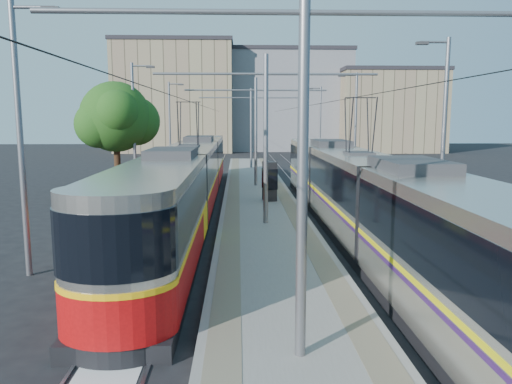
{
  "coord_description": "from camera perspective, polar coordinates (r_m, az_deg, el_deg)",
  "views": [
    {
      "loc": [
        -1.14,
        -12.82,
        4.72
      ],
      "look_at": [
        -0.4,
        8.16,
        1.6
      ],
      "focal_mm": 35.0,
      "sensor_mm": 36.0,
      "label": 1
    }
  ],
  "objects": [
    {
      "name": "tactile_strip_right",
      "position": [
        30.25,
        2.92,
        0.05
      ],
      "size": [
        0.7,
        50.0,
        0.01
      ],
      "primitive_type": "cube",
      "color": "gray",
      "rests_on": "platform"
    },
    {
      "name": "tram_left",
      "position": [
        25.21,
        -7.6,
        1.51
      ],
      "size": [
        2.43,
        32.11,
        5.5
      ],
      "color": "black",
      "rests_on": "ground"
    },
    {
      "name": "catenary",
      "position": [
        26.99,
        0.42,
        8.04
      ],
      "size": [
        9.2,
        70.0,
        7.0
      ],
      "color": "slate",
      "rests_on": "platform"
    },
    {
      "name": "street_lamps",
      "position": [
        33.84,
        -0.08,
        7.54
      ],
      "size": [
        15.18,
        38.22,
        8.0
      ],
      "color": "slate",
      "rests_on": "ground"
    },
    {
      "name": "ground",
      "position": [
        13.7,
        2.95,
        -11.7
      ],
      "size": [
        160.0,
        160.0,
        0.0
      ],
      "primitive_type": "plane",
      "color": "black",
      "rests_on": "ground"
    },
    {
      "name": "tactile_strip_left",
      "position": [
        30.14,
        -2.58,
        0.02
      ],
      "size": [
        0.7,
        50.0,
        0.01
      ],
      "primitive_type": "cube",
      "color": "gray",
      "rests_on": "platform"
    },
    {
      "name": "shelter",
      "position": [
        26.86,
        1.56,
        1.35
      ],
      "size": [
        0.82,
        1.07,
        2.1
      ],
      "rotation": [
        0.0,
        0.0,
        0.28
      ],
      "color": "black",
      "rests_on": "platform"
    },
    {
      "name": "rails",
      "position": [
        30.21,
        0.18,
        -0.51
      ],
      "size": [
        8.71,
        70.0,
        0.03
      ],
      "color": "gray",
      "rests_on": "ground"
    },
    {
      "name": "tram_right",
      "position": [
        20.25,
        11.55,
        0.15
      ],
      "size": [
        2.43,
        30.1,
        5.5
      ],
      "color": "black",
      "rests_on": "ground"
    },
    {
      "name": "building_left",
      "position": [
        73.41,
        -9.1,
        10.64
      ],
      "size": [
        16.32,
        12.24,
        15.28
      ],
      "color": "gray",
      "rests_on": "ground"
    },
    {
      "name": "building_right",
      "position": [
        73.91,
        14.79,
        8.97
      ],
      "size": [
        14.28,
        10.2,
        11.47
      ],
      "color": "gray",
      "rests_on": "ground"
    },
    {
      "name": "building_centre",
      "position": [
        77.19,
        3.35,
        10.34
      ],
      "size": [
        18.36,
        14.28,
        14.54
      ],
      "color": "gray",
      "rests_on": "ground"
    },
    {
      "name": "platform",
      "position": [
        30.18,
        0.18,
        -0.25
      ],
      "size": [
        4.0,
        50.0,
        0.3
      ],
      "primitive_type": "cube",
      "color": "gray",
      "rests_on": "ground"
    },
    {
      "name": "track_arrow",
      "position": [
        11.16,
        -15.21,
        -16.83
      ],
      "size": [
        1.2,
        5.0,
        0.01
      ],
      "primitive_type": "cube",
      "color": "silver",
      "rests_on": "ground"
    },
    {
      "name": "tree",
      "position": [
        32.48,
        -15.19,
        8.14
      ],
      "size": [
        4.79,
        4.43,
        6.96
      ],
      "color": "#382314",
      "rests_on": "ground"
    }
  ]
}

